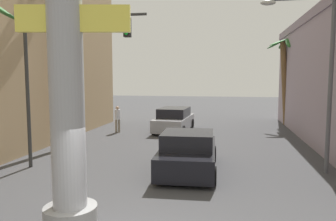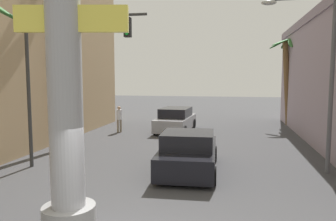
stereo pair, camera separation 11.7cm
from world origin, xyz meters
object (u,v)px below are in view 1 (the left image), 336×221
street_lamp (319,65)px  neon_sign_pole (66,49)px  car_lead (188,153)px  traffic_light_mast (61,62)px  palm_tree_far_right (285,71)px  car_far (174,120)px  palm_tree_mid_left (61,40)px  pedestrian_far_left (118,117)px

street_lamp → neon_sign_pole: bearing=-136.7°
street_lamp → car_lead: (-4.73, -0.72, -3.35)m
traffic_light_mast → car_lead: bearing=6.9°
street_lamp → palm_tree_far_right: (0.93, 12.67, -0.04)m
street_lamp → car_lead: bearing=-171.3°
car_far → palm_tree_far_right: 9.39m
traffic_light_mast → car_lead: (4.81, 0.58, -3.47)m
street_lamp → palm_tree_far_right: street_lamp is taller
traffic_light_mast → street_lamp: bearing=7.8°
car_lead → palm_tree_mid_left: bearing=155.1°
car_far → street_lamp: bearing=-51.1°
palm_tree_mid_left → traffic_light_mast: bearing=-61.9°
car_far → palm_tree_far_right: (7.68, 4.29, 3.28)m
car_lead → pedestrian_far_left: bearing=125.0°
palm_tree_mid_left → pedestrian_far_left: 6.62m
street_lamp → palm_tree_far_right: 12.70m
traffic_light_mast → car_far: 10.64m
traffic_light_mast → palm_tree_mid_left: bearing=118.1°
street_lamp → traffic_light_mast: bearing=-172.2°
palm_tree_far_right → pedestrian_far_left: size_ratio=3.76×
traffic_light_mast → pedestrian_far_left: bearing=95.0°
palm_tree_far_right → pedestrian_far_left: (-11.21, -5.47, -3.01)m
traffic_light_mast → car_lead: 5.96m
palm_tree_far_right → street_lamp: bearing=-94.2°
car_far → palm_tree_mid_left: palm_tree_mid_left is taller
pedestrian_far_left → traffic_light_mast: bearing=-85.0°
palm_tree_mid_left → pedestrian_far_left: palm_tree_mid_left is taller
car_lead → pedestrian_far_left: size_ratio=2.75×
street_lamp → car_lead: size_ratio=1.40×
car_lead → pedestrian_far_left: (-5.55, 7.92, 0.30)m
palm_tree_mid_left → palm_tree_far_right: size_ratio=1.38×
street_lamp → palm_tree_mid_left: 11.87m
neon_sign_pole → car_far: bearing=90.1°
neon_sign_pole → street_lamp: (6.73, 6.34, -0.13)m
traffic_light_mast → palm_tree_mid_left: size_ratio=0.67×
street_lamp → traffic_light_mast: size_ratio=1.11×
street_lamp → car_far: bearing=128.9°
traffic_light_mast → palm_tree_mid_left: (-2.00, 3.75, 1.26)m
palm_tree_far_right → pedestrian_far_left: 12.83m
palm_tree_mid_left → palm_tree_far_right: 16.18m
palm_tree_far_right → car_lead: bearing=-112.9°
car_far → neon_sign_pole: bearing=-89.9°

